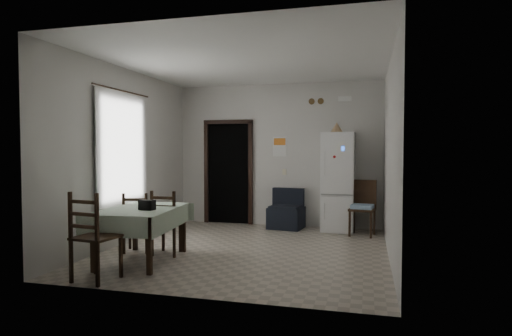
{
  "coord_description": "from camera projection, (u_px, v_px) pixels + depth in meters",
  "views": [
    {
      "loc": [
        1.78,
        -6.35,
        1.54
      ],
      "look_at": [
        0.0,
        0.5,
        1.25
      ],
      "focal_mm": 30.0,
      "sensor_mm": 36.0,
      "label": 1
    }
  ],
  "objects": [
    {
      "name": "ground",
      "position": [
        248.0,
        249.0,
        6.65
      ],
      "size": [
        4.5,
        4.5,
        0.0
      ],
      "primitive_type": "plane",
      "color": "#AFA18F",
      "rests_on": "ground"
    },
    {
      "name": "ceiling",
      "position": [
        248.0,
        62.0,
        6.53
      ],
      "size": [
        4.2,
        4.5,
        0.02
      ],
      "primitive_type": null,
      "color": "white",
      "rests_on": "ground"
    },
    {
      "name": "wall_back",
      "position": [
        277.0,
        155.0,
        8.77
      ],
      "size": [
        4.2,
        0.02,
        2.9
      ],
      "primitive_type": null,
      "color": "silver",
      "rests_on": "ground"
    },
    {
      "name": "wall_front",
      "position": [
        189.0,
        159.0,
        4.41
      ],
      "size": [
        4.2,
        0.02,
        2.9
      ],
      "primitive_type": null,
      "color": "silver",
      "rests_on": "ground"
    },
    {
      "name": "wall_left",
      "position": [
        127.0,
        156.0,
        7.12
      ],
      "size": [
        0.02,
        4.5,
        2.9
      ],
      "primitive_type": null,
      "color": "silver",
      "rests_on": "ground"
    },
    {
      "name": "wall_right",
      "position": [
        390.0,
        157.0,
        6.06
      ],
      "size": [
        0.02,
        4.5,
        2.9
      ],
      "primitive_type": null,
      "color": "silver",
      "rests_on": "ground"
    },
    {
      "name": "doorway",
      "position": [
        232.0,
        173.0,
        9.24
      ],
      "size": [
        1.06,
        0.52,
        2.22
      ],
      "color": "black",
      "rests_on": "ground"
    },
    {
      "name": "window_recess",
      "position": [
        117.0,
        150.0,
        6.93
      ],
      "size": [
        0.1,
        1.2,
        1.6
      ],
      "primitive_type": "cube",
      "color": "silver",
      "rests_on": "ground"
    },
    {
      "name": "curtain",
      "position": [
        123.0,
        150.0,
        6.91
      ],
      "size": [
        0.02,
        1.45,
        1.85
      ],
      "primitive_type": "cube",
      "color": "beige",
      "rests_on": "ground"
    },
    {
      "name": "curtain_rod",
      "position": [
        123.0,
        91.0,
        6.86
      ],
      "size": [
        0.02,
        1.6,
        0.02
      ],
      "primitive_type": "cylinder",
      "rotation": [
        1.57,
        0.0,
        0.0
      ],
      "color": "black",
      "rests_on": "ground"
    },
    {
      "name": "calendar",
      "position": [
        280.0,
        147.0,
        8.74
      ],
      "size": [
        0.28,
        0.02,
        0.4
      ],
      "primitive_type": "cube",
      "color": "white",
      "rests_on": "ground"
    },
    {
      "name": "calendar_image",
      "position": [
        280.0,
        142.0,
        8.73
      ],
      "size": [
        0.24,
        0.01,
        0.14
      ],
      "primitive_type": "cube",
      "color": "orange",
      "rests_on": "ground"
    },
    {
      "name": "light_switch",
      "position": [
        284.0,
        172.0,
        8.73
      ],
      "size": [
        0.08,
        0.02,
        0.12
      ],
      "primitive_type": "cube",
      "color": "beige",
      "rests_on": "ground"
    },
    {
      "name": "vent_left",
      "position": [
        312.0,
        101.0,
        8.53
      ],
      "size": [
        0.12,
        0.03,
        0.12
      ],
      "primitive_type": "cylinder",
      "rotation": [
        1.57,
        0.0,
        0.0
      ],
      "color": "brown",
      "rests_on": "ground"
    },
    {
      "name": "vent_right",
      "position": [
        321.0,
        101.0,
        8.49
      ],
      "size": [
        0.12,
        0.03,
        0.12
      ],
      "primitive_type": "cylinder",
      "rotation": [
        1.57,
        0.0,
        0.0
      ],
      "color": "brown",
      "rests_on": "ground"
    },
    {
      "name": "emergency_light",
      "position": [
        345.0,
        99.0,
        8.34
      ],
      "size": [
        0.25,
        0.07,
        0.09
      ],
      "primitive_type": "cube",
      "color": "white",
      "rests_on": "ground"
    },
    {
      "name": "fridge",
      "position": [
        338.0,
        182.0,
        8.16
      ],
      "size": [
        0.63,
        0.63,
        1.88
      ],
      "primitive_type": null,
      "rotation": [
        0.0,
        0.0,
        -0.03
      ],
      "color": "white",
      "rests_on": "ground"
    },
    {
      "name": "tan_cone",
      "position": [
        337.0,
        127.0,
        8.05
      ],
      "size": [
        0.23,
        0.23,
        0.19
      ],
      "primitive_type": "cone",
      "rotation": [
        0.0,
        0.0,
        -0.01
      ],
      "color": "tan",
      "rests_on": "fridge"
    },
    {
      "name": "navy_seat",
      "position": [
        286.0,
        209.0,
        8.44
      ],
      "size": [
        0.72,
        0.7,
        0.78
      ],
      "primitive_type": null,
      "rotation": [
        0.0,
        0.0,
        -0.14
      ],
      "color": "black",
      "rests_on": "ground"
    },
    {
      "name": "corner_chair",
      "position": [
        362.0,
        208.0,
        7.71
      ],
      "size": [
        0.5,
        0.5,
        1.0
      ],
      "primitive_type": null,
      "rotation": [
        0.0,
        0.0,
        -0.17
      ],
      "color": "black",
      "rests_on": "ground"
    },
    {
      "name": "dining_table",
      "position": [
        141.0,
        235.0,
        5.94
      ],
      "size": [
        1.08,
        1.51,
        0.74
      ],
      "primitive_type": null,
      "rotation": [
        0.0,
        0.0,
        0.11
      ],
      "color": "#9AAE95",
      "rests_on": "ground"
    },
    {
      "name": "black_bag",
      "position": [
        147.0,
        205.0,
        5.76
      ],
      "size": [
        0.21,
        0.14,
        0.13
      ],
      "primitive_type": "cube",
      "rotation": [
        0.0,
        0.0,
        -0.07
      ],
      "color": "black",
      "rests_on": "dining_table"
    },
    {
      "name": "dining_chair_far_left",
      "position": [
        138.0,
        222.0,
        6.51
      ],
      "size": [
        0.48,
        0.48,
        0.91
      ],
      "primitive_type": null,
      "rotation": [
        0.0,
        0.0,
        3.43
      ],
      "color": "black",
      "rests_on": "ground"
    },
    {
      "name": "dining_chair_far_right",
      "position": [
        168.0,
        222.0,
        6.34
      ],
      "size": [
        0.41,
        0.41,
        0.96
      ],
      "primitive_type": null,
      "rotation": [
        0.0,
        0.0,
        3.14
      ],
      "color": "black",
      "rests_on": "ground"
    },
    {
      "name": "dining_chair_near_head",
      "position": [
        96.0,
        236.0,
        5.05
      ],
      "size": [
        0.51,
        0.51,
        1.06
      ],
      "primitive_type": null,
      "rotation": [
        0.0,
        0.0,
        3.01
      ],
      "color": "black",
      "rests_on": "ground"
    }
  ]
}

